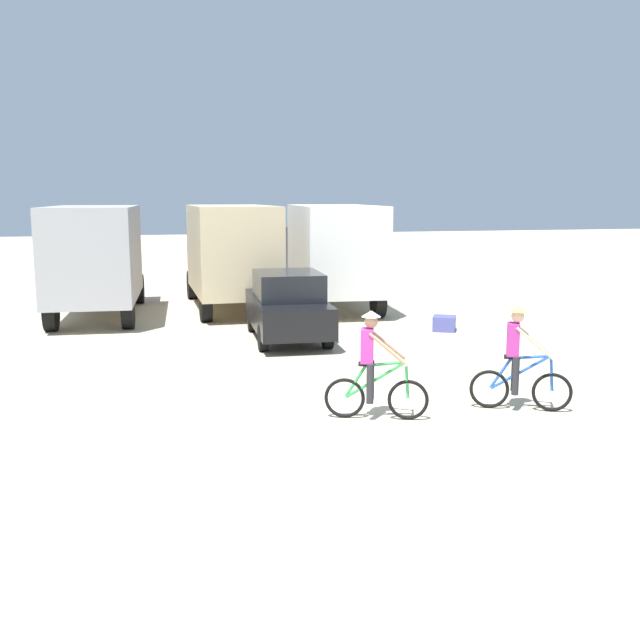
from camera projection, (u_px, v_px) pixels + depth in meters
The scene contains 8 objects.
ground_plane at pixel (355, 435), 11.39m from camera, with size 120.00×120.00×0.00m, color beige.
box_truck_grey_hauler at pixel (97, 255), 22.15m from camera, with size 2.79×6.88×3.35m.
box_truck_tan_camper at pixel (230, 252), 23.70m from camera, with size 2.43×6.76×3.35m.
box_truck_white_box at pixel (332, 251), 24.04m from camera, with size 2.87×6.91×3.35m.
sedan_parked at pixel (288, 306), 18.74m from camera, with size 1.98×4.29×1.76m.
cyclist_orange_shirt at pixel (373, 369), 12.08m from camera, with size 1.65×0.74×1.82m.
cyclist_cowboy_hat at pixel (518, 362), 12.60m from camera, with size 1.59×0.85×1.82m.
supply_crate at pixel (444, 323), 20.10m from camera, with size 0.61×0.60×0.41m, color #4C5199.
Camera 1 is at (-3.16, -10.47, 3.67)m, focal length 41.27 mm.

